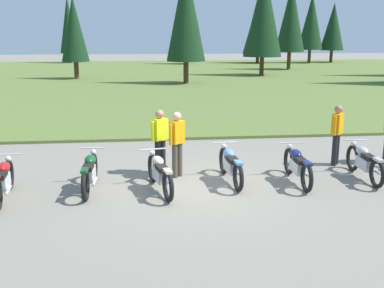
{
  "coord_description": "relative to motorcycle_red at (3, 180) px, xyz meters",
  "views": [
    {
      "loc": [
        -1.16,
        -10.34,
        3.58
      ],
      "look_at": [
        0.0,
        0.6,
        0.9
      ],
      "focal_mm": 42.93,
      "sensor_mm": 36.0,
      "label": 1
    }
  ],
  "objects": [
    {
      "name": "ground_plane",
      "position": [
        4.26,
        0.39,
        -0.44
      ],
      "size": [
        140.0,
        140.0,
        0.0
      ],
      "primitive_type": "plane",
      "color": "gray"
    },
    {
      "name": "grass_moorland",
      "position": [
        4.26,
        27.23,
        -0.39
      ],
      "size": [
        80.0,
        44.0,
        0.1
      ],
      "primitive_type": "cube",
      "color": "#5B7033",
      "rests_on": "ground"
    },
    {
      "name": "forest_treeline",
      "position": [
        11.89,
        31.91,
        4.31
      ],
      "size": [
        44.44,
        28.94,
        9.06
      ],
      "color": "#47331E",
      "rests_on": "ground"
    },
    {
      "name": "motorcycle_red",
      "position": [
        0.0,
        0.0,
        0.0
      ],
      "size": [
        0.62,
        2.1,
        0.88
      ],
      "color": "black",
      "rests_on": "ground"
    },
    {
      "name": "motorcycle_british_green",
      "position": [
        1.82,
        0.41,
        0.0
      ],
      "size": [
        0.62,
        2.1,
        0.88
      ],
      "color": "black",
      "rests_on": "ground"
    },
    {
      "name": "motorcycle_cream",
      "position": [
        3.43,
        0.15,
        0.0
      ],
      "size": [
        0.73,
        2.07,
        0.88
      ],
      "color": "black",
      "rests_on": "ground"
    },
    {
      "name": "motorcycle_sky_blue",
      "position": [
        5.17,
        0.65,
        0.0
      ],
      "size": [
        0.62,
        2.1,
        0.88
      ],
      "color": "black",
      "rests_on": "ground"
    },
    {
      "name": "motorcycle_navy",
      "position": [
        6.79,
        0.44,
        0.0
      ],
      "size": [
        0.62,
        2.1,
        0.88
      ],
      "color": "black",
      "rests_on": "ground"
    },
    {
      "name": "motorcycle_silver",
      "position": [
        8.55,
        0.55,
        0.0
      ],
      "size": [
        0.62,
        2.1,
        0.88
      ],
      "color": "black",
      "rests_on": "ground"
    },
    {
      "name": "rider_in_hivis_vest",
      "position": [
        8.34,
        1.83,
        0.51
      ],
      "size": [
        0.4,
        0.43,
        1.67
      ],
      "color": "black",
      "rests_on": "ground"
    },
    {
      "name": "rider_near_row_end",
      "position": [
        3.91,
        1.21,
        0.51
      ],
      "size": [
        0.42,
        0.41,
        1.67
      ],
      "color": "#4C4233",
      "rests_on": "ground"
    },
    {
      "name": "rider_with_back_turned",
      "position": [
        3.5,
        1.59,
        0.51
      ],
      "size": [
        0.46,
        0.39,
        1.67
      ],
      "color": "black",
      "rests_on": "ground"
    }
  ]
}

